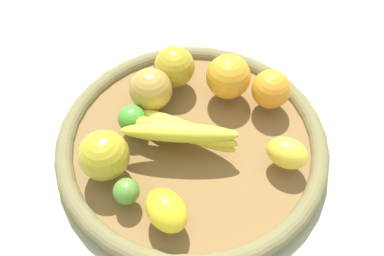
{
  "coord_description": "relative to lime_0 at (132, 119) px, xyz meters",
  "views": [
    {
      "loc": [
        -0.01,
        -0.42,
        0.61
      ],
      "look_at": [
        0.0,
        0.0,
        0.06
      ],
      "focal_mm": 38.96,
      "sensor_mm": 36.0,
      "label": 1
    }
  ],
  "objects": [
    {
      "name": "ground_plane",
      "position": [
        0.1,
        -0.02,
        -0.06
      ],
      "size": [
        2.4,
        2.4,
        0.0
      ],
      "primitive_type": "plane",
      "color": "#B7B99B",
      "rests_on": "ground"
    },
    {
      "name": "basket",
      "position": [
        0.1,
        -0.02,
        -0.04
      ],
      "size": [
        0.47,
        0.47,
        0.04
      ],
      "color": "olive",
      "rests_on": "ground_plane"
    },
    {
      "name": "lime_0",
      "position": [
        0.0,
        0.0,
        0.0
      ],
      "size": [
        0.07,
        0.07,
        0.05
      ],
      "primitive_type": "sphere",
      "rotation": [
        0.0,
        0.0,
        2.62
      ],
      "color": "green",
      "rests_on": "basket"
    },
    {
      "name": "banana_bunch",
      "position": [
        0.08,
        -0.04,
        0.01
      ],
      "size": [
        0.19,
        0.12,
        0.06
      ],
      "color": "yellow",
      "rests_on": "basket"
    },
    {
      "name": "lime_1",
      "position": [
        -0.0,
        -0.14,
        -0.0
      ],
      "size": [
        0.05,
        0.05,
        0.04
      ],
      "primitive_type": "sphere",
      "rotation": [
        0.0,
        0.0,
        4.56
      ],
      "color": "#558F33",
      "rests_on": "basket"
    },
    {
      "name": "orange_0",
      "position": [
        0.17,
        0.08,
        0.02
      ],
      "size": [
        0.1,
        0.1,
        0.08
      ],
      "primitive_type": "sphere",
      "rotation": [
        0.0,
        0.0,
        3.5
      ],
      "color": "gold",
      "rests_on": "basket"
    },
    {
      "name": "apple_2",
      "position": [
        0.07,
        0.11,
        0.01
      ],
      "size": [
        0.11,
        0.11,
        0.07
      ],
      "primitive_type": "sphere",
      "rotation": [
        0.0,
        0.0,
        3.83
      ],
      "color": "#B09825",
      "rests_on": "basket"
    },
    {
      "name": "orange_1",
      "position": [
        0.24,
        0.05,
        0.01
      ],
      "size": [
        0.09,
        0.09,
        0.07
      ],
      "primitive_type": "sphere",
      "rotation": [
        0.0,
        0.0,
        5.24
      ],
      "color": "orange",
      "rests_on": "basket"
    },
    {
      "name": "lemon_1",
      "position": [
        0.25,
        -0.08,
        0.0
      ],
      "size": [
        0.08,
        0.08,
        0.05
      ],
      "primitive_type": "ellipsoid",
      "rotation": [
        0.0,
        0.0,
        2.63
      ],
      "color": "yellow",
      "rests_on": "basket"
    },
    {
      "name": "apple_1",
      "position": [
        -0.04,
        -0.08,
        0.02
      ],
      "size": [
        0.09,
        0.09,
        0.08
      ],
      "primitive_type": "sphere",
      "rotation": [
        0.0,
        0.0,
        1.45
      ],
      "color": "gold",
      "rests_on": "basket"
    },
    {
      "name": "lemon_0",
      "position": [
        0.06,
        -0.17,
        0.0
      ],
      "size": [
        0.09,
        0.09,
        0.05
      ],
      "primitive_type": "ellipsoid",
      "rotation": [
        0.0,
        0.0,
        5.34
      ],
      "color": "yellow",
      "rests_on": "basket"
    },
    {
      "name": "apple_0",
      "position": [
        0.03,
        0.05,
        0.01
      ],
      "size": [
        0.1,
        0.1,
        0.08
      ],
      "primitive_type": "sphere",
      "rotation": [
        0.0,
        0.0,
        1.98
      ],
      "color": "#B18C3B",
      "rests_on": "basket"
    }
  ]
}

